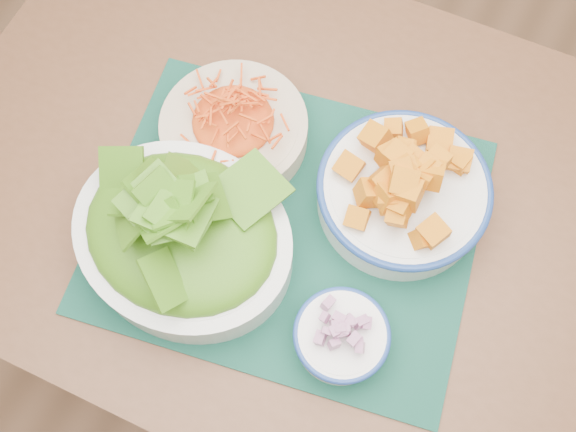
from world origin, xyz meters
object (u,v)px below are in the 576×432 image
Objects in this scene: placemat at (288,224)px; onion_bowl at (342,335)px; table at (316,222)px; squash_bowl at (405,187)px; lettuce_bowl at (181,231)px; carrot_bowl at (234,125)px.

onion_bowl is (0.13, -0.11, 0.03)m from placemat.
placemat is 0.18m from onion_bowl.
table is 2.30× the size of placemat.
squash_bowl is at bearing 17.65° from table.
lettuce_bowl is at bearing 175.88° from onion_bowl.
lettuce_bowl reaches higher than table.
lettuce_bowl is at bearing -148.60° from placemat.
squash_bowl is at bearing 28.45° from placemat.
lettuce_bowl is 2.08× the size of onion_bowl.
table is 0.27m from lettuce_bowl.
squash_bowl reaches higher than placemat.
lettuce_bowl is at bearing -81.76° from carrot_bowl.
table is 7.83× the size of onion_bowl.
carrot_bowl reaches higher than table.
lettuce_bowl is at bearing -131.90° from table.
squash_bowl is 1.64× the size of onion_bowl.
lettuce_bowl reaches higher than onion_bowl.
carrot_bowl is at bearing 167.90° from table.
carrot_bowl is at bearing 102.38° from lettuce_bowl.
table is at bearing -8.76° from carrot_bowl.
placemat is 0.16m from lettuce_bowl.
squash_bowl is at bearing 44.70° from lettuce_bowl.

